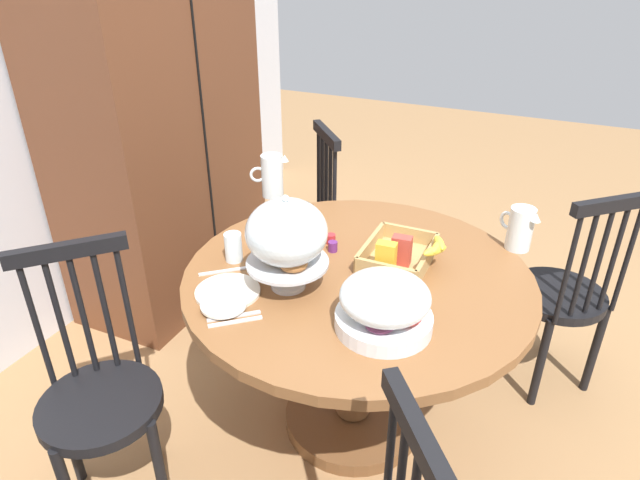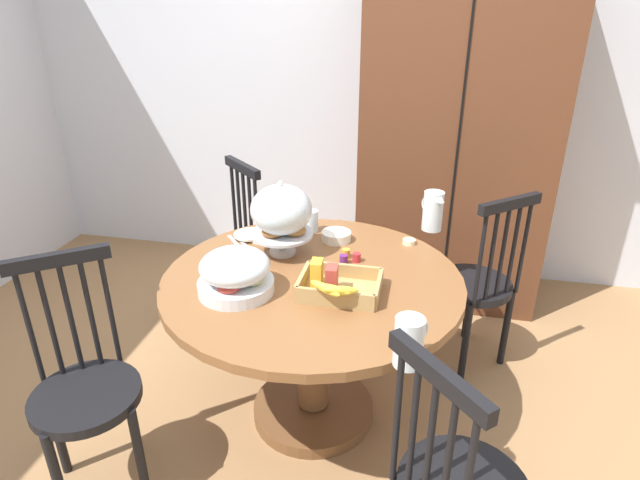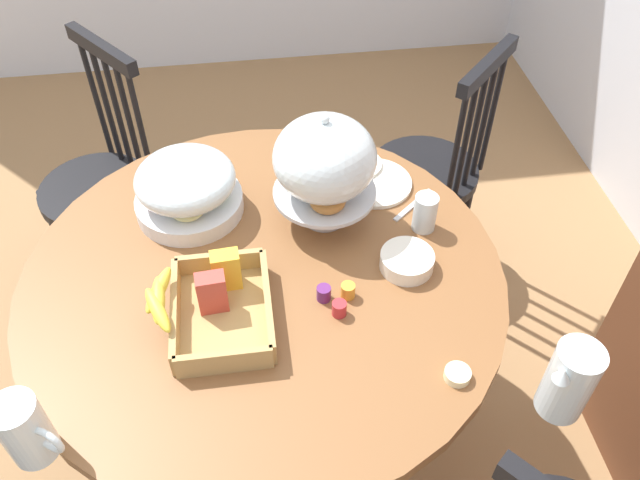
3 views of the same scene
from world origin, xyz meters
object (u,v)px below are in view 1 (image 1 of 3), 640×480
object	(u,v)px
dining_table	(356,318)
cereal_bowl	(271,243)
windsor_chair_near_window	(561,297)
orange_juice_pitcher	(520,230)
pastry_stand_with_dome	(287,236)
china_plate_small	(224,304)
wooden_armoire	(158,120)
cereal_basket	(402,254)
drinking_glass	(233,247)
windsor_chair_facing_door	(100,399)
butter_dish	(301,209)
fruit_platter_covered	(386,305)
milk_pitcher	(272,178)
china_plate_large	(228,292)
windsor_chair_by_cabinet	(301,228)

from	to	relation	value
dining_table	cereal_bowl	bearing A→B (deg)	85.24
windsor_chair_near_window	orange_juice_pitcher	bearing A→B (deg)	131.07
cereal_bowl	pastry_stand_with_dome	bearing A→B (deg)	-139.00
pastry_stand_with_dome	china_plate_small	size ratio (longest dim) A/B	2.29
wooden_armoire	cereal_basket	distance (m)	1.52
cereal_bowl	drinking_glass	xyz separation A→B (m)	(-0.14, 0.08, 0.03)
windsor_chair_facing_door	cereal_basket	world-z (taller)	windsor_chair_facing_door
windsor_chair_facing_door	china_plate_small	world-z (taller)	windsor_chair_facing_door
pastry_stand_with_dome	cereal_basket	size ratio (longest dim) A/B	1.09
dining_table	butter_dish	xyz separation A→B (m)	(0.37, 0.41, 0.21)
windsor_chair_facing_door	fruit_platter_covered	world-z (taller)	windsor_chair_facing_door
orange_juice_pitcher	milk_pitcher	world-z (taller)	milk_pitcher
wooden_armoire	windsor_chair_facing_door	distance (m)	1.50
pastry_stand_with_dome	cereal_basket	bearing A→B (deg)	-45.76
windsor_chair_near_window	dining_table	bearing A→B (deg)	130.70
dining_table	pastry_stand_with_dome	world-z (taller)	pastry_stand_with_dome
windsor_chair_facing_door	drinking_glass	bearing A→B (deg)	-20.02
china_plate_large	china_plate_small	bearing A→B (deg)	-155.01
fruit_platter_covered	china_plate_large	bearing A→B (deg)	94.02
windsor_chair_near_window	windsor_chair_by_cabinet	world-z (taller)	same
cereal_bowl	dining_table	bearing A→B (deg)	-94.76
pastry_stand_with_dome	orange_juice_pitcher	world-z (taller)	pastry_stand_with_dome
dining_table	fruit_platter_covered	world-z (taller)	fruit_platter_covered
pastry_stand_with_dome	butter_dish	size ratio (longest dim) A/B	5.73
dining_table	butter_dish	distance (m)	0.59
pastry_stand_with_dome	orange_juice_pitcher	xyz separation A→B (m)	(0.60, -0.68, -0.12)
windsor_chair_near_window	windsor_chair_facing_door	size ratio (longest dim) A/B	1.00
wooden_armoire	windsor_chair_facing_door	size ratio (longest dim) A/B	2.01
windsor_chair_facing_door	pastry_stand_with_dome	size ratio (longest dim) A/B	2.83
dining_table	drinking_glass	xyz separation A→B (m)	(-0.11, 0.45, 0.26)
milk_pitcher	fruit_platter_covered	bearing A→B (deg)	-132.89
orange_juice_pitcher	windsor_chair_by_cabinet	bearing A→B (deg)	74.59
pastry_stand_with_dome	windsor_chair_near_window	bearing A→B (deg)	-48.54
pastry_stand_with_dome	milk_pitcher	world-z (taller)	pastry_stand_with_dome
windsor_chair_facing_door	cereal_basket	size ratio (longest dim) A/B	3.09
china_plate_large	cereal_bowl	world-z (taller)	cereal_bowl
windsor_chair_by_cabinet	china_plate_small	size ratio (longest dim) A/B	6.50
milk_pitcher	orange_juice_pitcher	bearing A→B (deg)	-92.49
fruit_platter_covered	windsor_chair_near_window	bearing A→B (deg)	-30.67
drinking_glass	cereal_basket	bearing A→B (deg)	-68.39
pastry_stand_with_dome	cereal_bowl	world-z (taller)	pastry_stand_with_dome
pastry_stand_with_dome	butter_dish	bearing A→B (deg)	21.78
wooden_armoire	orange_juice_pitcher	size ratio (longest dim) A/B	11.50
drinking_glass	butter_dish	bearing A→B (deg)	-5.12
milk_pitcher	cereal_bowl	bearing A→B (deg)	-152.13
cereal_bowl	butter_dish	distance (m)	0.34
windsor_chair_by_cabinet	butter_dish	bearing A→B (deg)	-153.31
dining_table	milk_pitcher	size ratio (longest dim) A/B	6.38
drinking_glass	butter_dish	distance (m)	0.48
wooden_armoire	fruit_platter_covered	size ratio (longest dim) A/B	6.53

